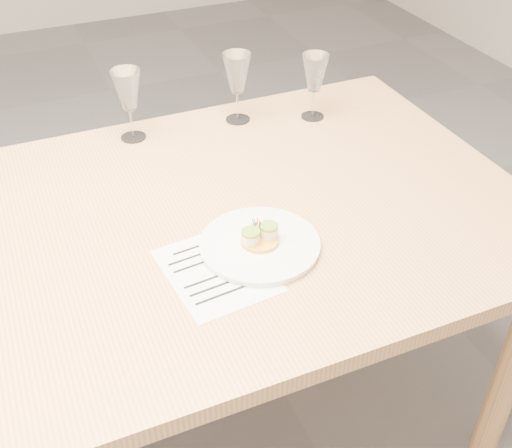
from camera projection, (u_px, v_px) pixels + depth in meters
name	position (u px, v px, depth m)	size (l,w,h in m)	color
dining_table	(9.00, 289.00, 1.36)	(2.40, 1.00, 0.75)	tan
dinner_plate	(260.00, 244.00, 1.36)	(0.26, 0.26, 0.07)	white
recipe_sheet	(216.00, 271.00, 1.31)	(0.22, 0.26, 0.00)	white
wine_glass_2	(128.00, 92.00, 1.66)	(0.08, 0.08, 0.19)	white
wine_glass_3	(237.00, 75.00, 1.74)	(0.08, 0.08, 0.20)	white
wine_glass_4	(315.00, 74.00, 1.76)	(0.07, 0.07, 0.19)	white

